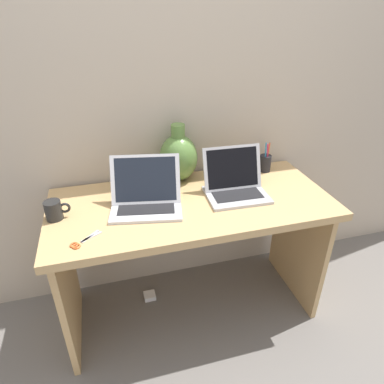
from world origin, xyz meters
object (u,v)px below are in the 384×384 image
Objects in this scene: scissors at (81,242)px; power_brick at (150,296)px; green_vase at (179,157)px; coffee_mug at (54,210)px; laptop_left at (146,194)px; laptop_right at (235,182)px; pen_cup at (265,163)px.

power_brick is at bearing 49.51° from scissors.
green_vase is 0.69m from coffee_mug.
laptop_left reaches higher than scissors.
laptop_right is 0.34m from green_vase.
laptop_right is 2.39× the size of scissors.
coffee_mug is (-0.64, -0.25, -0.09)m from green_vase.
pen_cup is 1.13m from scissors.
laptop_left is 0.76m from pen_cup.
green_vase reaches higher than laptop_left.
scissors is at bearing -130.49° from power_brick.
coffee_mug is 0.86× the size of scissors.
laptop_right is at bearing -14.26° from power_brick.
pen_cup is at bearing 36.34° from laptop_right.
pen_cup is (0.73, 0.21, -0.01)m from laptop_left.
laptop_right is 2.76× the size of coffee_mug.
coffee_mug is at bearing -179.35° from laptop_right.
power_brick is at bearing 165.74° from laptop_right.
pen_cup is at bearing 6.18° from power_brick.
coffee_mug is at bearing -159.12° from green_vase.
pen_cup is 1.09m from power_brick.
laptop_left is 2.84× the size of scissors.
scissors is (-0.53, -0.47, -0.13)m from green_vase.
green_vase is 2.77× the size of coffee_mug.
laptop_left reaches higher than coffee_mug.
power_brick is (-0.47, 0.12, -0.80)m from laptop_right.
pen_cup is at bearing -3.92° from green_vase.
pen_cup is at bearing 22.43° from scissors.
coffee_mug is 1.17m from pen_cup.
scissors is at bearing -163.38° from laptop_right.
green_vase is at bearing 135.52° from laptop_right.
pen_cup is (0.27, 0.20, -0.01)m from laptop_right.
laptop_left is 5.37× the size of power_brick.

